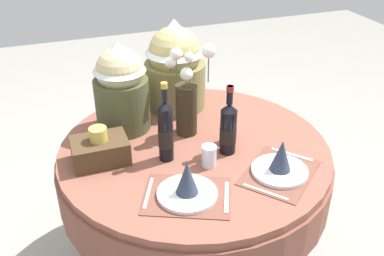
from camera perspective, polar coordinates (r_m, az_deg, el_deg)
dining_table at (r=2.13m, az=0.29°, el=-5.66°), size 1.28×1.28×0.76m
place_setting_left at (r=1.72m, az=-0.63°, el=-7.60°), size 0.42×0.38×0.16m
place_setting_right at (r=1.88m, az=11.41°, el=-4.60°), size 0.43×0.42×0.16m
flower_vase at (r=2.07m, az=-0.66°, el=4.15°), size 0.21×0.18×0.44m
wine_bottle_left at (r=1.95m, az=4.73°, el=-0.03°), size 0.08×0.08×0.33m
wine_bottle_right at (r=1.89m, az=-3.44°, el=-0.39°), size 0.07×0.07×0.37m
tumbler_near_right at (r=1.89m, az=2.22°, el=-3.65°), size 0.07×0.07×0.10m
pepper_mill at (r=2.04m, az=4.68°, el=0.43°), size 0.04×0.04×0.20m
gift_tub_back_left at (r=2.11m, az=-9.26°, el=5.74°), size 0.26×0.26×0.45m
gift_tub_back_centre at (r=2.30m, az=-2.25°, el=8.60°), size 0.32×0.32×0.48m
woven_basket_side_left at (r=1.95m, az=-11.86°, el=-2.72°), size 0.24×0.17×0.17m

